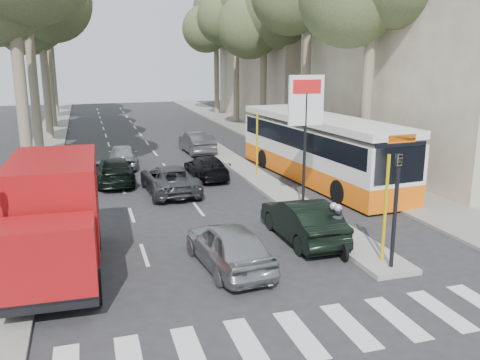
# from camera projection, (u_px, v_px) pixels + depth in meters

# --- Properties ---
(ground) EXTENTS (120.00, 120.00, 0.00)m
(ground) POSITION_uv_depth(u_px,v_px,m) (272.00, 265.00, 15.76)
(ground) COLOR #28282B
(ground) RESTS_ON ground
(sidewalk_right) EXTENTS (3.20, 70.00, 0.12)m
(sidewalk_right) POSITION_uv_depth(u_px,v_px,m) (263.00, 135.00, 41.42)
(sidewalk_right) COLOR gray
(sidewalk_right) RESTS_ON ground
(median_left) EXTENTS (2.40, 64.00, 0.12)m
(median_left) POSITION_uv_depth(u_px,v_px,m) (49.00, 139.00, 39.49)
(median_left) COLOR gray
(median_left) RESTS_ON ground
(traffic_island) EXTENTS (1.50, 26.00, 0.16)m
(traffic_island) POSITION_uv_depth(u_px,v_px,m) (257.00, 177.00, 26.89)
(traffic_island) COLOR gray
(traffic_island) RESTS_ON ground
(building_near) EXTENTS (11.00, 18.00, 18.00)m
(building_near) POSITION_uv_depth(u_px,v_px,m) (454.00, 9.00, 29.20)
(building_near) COLOR beige
(building_near) RESTS_ON ground
(building_far) EXTENTS (11.00, 20.00, 16.00)m
(building_far) POSITION_uv_depth(u_px,v_px,m) (300.00, 39.00, 49.88)
(building_far) COLOR #B7A88E
(building_far) RESTS_ON ground
(billboard) EXTENTS (1.50, 12.10, 5.60)m
(billboard) POSITION_uv_depth(u_px,v_px,m) (305.00, 123.00, 20.46)
(billboard) COLOR yellow
(billboard) RESTS_ON ground
(traffic_light_island) EXTENTS (0.16, 0.41, 3.60)m
(traffic_light_island) POSITION_uv_depth(u_px,v_px,m) (397.00, 192.00, 14.71)
(traffic_light_island) COLOR black
(traffic_light_island) RESTS_ON ground
(tree_l_c) EXTENTS (7.40, 7.20, 13.71)m
(tree_l_c) POSITION_uv_depth(u_px,v_px,m) (41.00, 5.00, 37.30)
(tree_l_c) COLOR #6B604C
(tree_l_c) RESTS_ON ground
(tree_l_e) EXTENTS (7.40, 7.20, 14.49)m
(tree_l_e) POSITION_uv_depth(u_px,v_px,m) (49.00, 12.00, 51.95)
(tree_l_e) COLOR #6B604C
(tree_l_e) RESTS_ON ground
(tree_r_c) EXTENTS (7.40, 7.20, 13.32)m
(tree_r_c) POSITION_uv_depth(u_px,v_px,m) (265.00, 13.00, 40.30)
(tree_r_c) COLOR #6B604C
(tree_r_c) RESTS_ON ground
(tree_r_d) EXTENTS (7.40, 7.20, 14.88)m
(tree_r_d) POSITION_uv_depth(u_px,v_px,m) (237.00, 4.00, 47.44)
(tree_r_d) COLOR #6B604C
(tree_r_d) RESTS_ON ground
(tree_r_e) EXTENTS (7.40, 7.20, 14.10)m
(tree_r_e) POSITION_uv_depth(u_px,v_px,m) (217.00, 18.00, 55.07)
(tree_r_e) COLOR #6B604C
(tree_r_e) RESTS_ON ground
(silver_hatchback) EXTENTS (2.12, 4.38, 1.44)m
(silver_hatchback) POSITION_uv_depth(u_px,v_px,m) (229.00, 245.00, 15.41)
(silver_hatchback) COLOR #A4A7AB
(silver_hatchback) RESTS_ON ground
(dark_hatchback) EXTENTS (1.60, 4.46, 1.46)m
(dark_hatchback) POSITION_uv_depth(u_px,v_px,m) (302.00, 220.00, 17.78)
(dark_hatchback) COLOR black
(dark_hatchback) RESTS_ON ground
(queue_car_a) EXTENTS (2.43, 4.91, 1.34)m
(queue_car_a) POSITION_uv_depth(u_px,v_px,m) (169.00, 179.00, 24.00)
(queue_car_a) COLOR #43454A
(queue_car_a) RESTS_ON ground
(queue_car_b) EXTENTS (1.85, 4.20, 1.20)m
(queue_car_b) POSITION_uv_depth(u_px,v_px,m) (206.00, 167.00, 26.91)
(queue_car_b) COLOR black
(queue_car_b) RESTS_ON ground
(queue_car_c) EXTENTS (1.97, 4.19, 1.39)m
(queue_car_c) POSITION_uv_depth(u_px,v_px,m) (123.00, 156.00, 29.53)
(queue_car_c) COLOR #9DA1A5
(queue_car_c) RESTS_ON ground
(queue_car_d) EXTENTS (1.76, 4.55, 1.48)m
(queue_car_d) POSITION_uv_depth(u_px,v_px,m) (197.00, 142.00, 33.90)
(queue_car_d) COLOR #4C4D54
(queue_car_d) RESTS_ON ground
(queue_car_e) EXTENTS (1.92, 4.61, 1.33)m
(queue_car_e) POSITION_uv_depth(u_px,v_px,m) (114.00, 171.00, 25.77)
(queue_car_e) COLOR black
(queue_car_e) RESTS_ON ground
(red_truck) EXTENTS (2.60, 6.42, 3.39)m
(red_truck) POSITION_uv_depth(u_px,v_px,m) (55.00, 216.00, 14.76)
(red_truck) COLOR black
(red_truck) RESTS_ON ground
(city_bus) EXTENTS (3.86, 13.10, 3.40)m
(city_bus) POSITION_uv_depth(u_px,v_px,m) (318.00, 146.00, 26.24)
(city_bus) COLOR orange
(city_bus) RESTS_ON ground
(motorcycle) EXTENTS (0.78, 1.98, 1.68)m
(motorcycle) POSITION_uv_depth(u_px,v_px,m) (335.00, 229.00, 16.74)
(motorcycle) COLOR black
(motorcycle) RESTS_ON ground
(pedestrian_near) EXTENTS (1.05, 1.15, 1.80)m
(pedestrian_near) POSITION_uv_depth(u_px,v_px,m) (397.00, 176.00, 23.09)
(pedestrian_near) COLOR #3C2D44
(pedestrian_near) RESTS_ON sidewalk_right
(pedestrian_far) EXTENTS (1.32, 1.19, 1.92)m
(pedestrian_far) POSITION_uv_depth(u_px,v_px,m) (347.00, 144.00, 31.02)
(pedestrian_far) COLOR #685C4E
(pedestrian_far) RESTS_ON sidewalk_right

